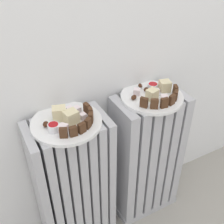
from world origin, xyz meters
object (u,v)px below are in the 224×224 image
(radiator_left, at_px, (74,186))
(plate_right, at_px, (152,97))
(jam_bowl_right, at_px, (153,86))
(radiator_right, at_px, (146,157))
(plate_left, at_px, (67,122))
(fork, at_px, (162,97))
(jam_bowl_left, at_px, (54,127))

(radiator_left, xyz_separation_m, plate_right, (0.34, 0.00, 0.32))
(radiator_left, xyz_separation_m, jam_bowl_right, (0.37, 0.04, 0.33))
(radiator_right, height_order, plate_left, plate_left)
(radiator_right, height_order, fork, fork)
(radiator_left, relative_size, jam_bowl_right, 14.96)
(plate_left, bearing_deg, radiator_left, 180.00)
(plate_left, bearing_deg, radiator_right, -0.00)
(radiator_left, distance_m, plate_left, 0.32)
(radiator_right, bearing_deg, jam_bowl_right, 52.50)
(radiator_left, distance_m, fork, 0.49)
(plate_right, xyz_separation_m, jam_bowl_left, (-0.39, -0.03, 0.02))
(plate_left, height_order, jam_bowl_right, jam_bowl_right)
(jam_bowl_right, height_order, fork, jam_bowl_right)
(jam_bowl_left, bearing_deg, radiator_right, 4.40)
(radiator_left, bearing_deg, plate_right, 0.00)
(radiator_left, bearing_deg, fork, -4.86)
(radiator_right, bearing_deg, plate_right, 90.00)
(jam_bowl_right, distance_m, fork, 0.08)
(jam_bowl_left, bearing_deg, plate_left, 30.30)
(radiator_left, height_order, jam_bowl_left, jam_bowl_left)
(plate_left, bearing_deg, fork, -4.86)
(plate_right, distance_m, fork, 0.04)
(jam_bowl_right, bearing_deg, jam_bowl_left, -170.12)
(plate_left, xyz_separation_m, jam_bowl_left, (-0.05, -0.03, 0.02))
(radiator_right, relative_size, jam_bowl_left, 16.41)
(radiator_right, distance_m, jam_bowl_right, 0.34)
(jam_bowl_left, bearing_deg, jam_bowl_right, 9.88)
(radiator_left, xyz_separation_m, fork, (0.36, -0.03, 0.32))
(plate_right, bearing_deg, plate_left, 180.00)
(radiator_right, distance_m, fork, 0.33)
(radiator_right, xyz_separation_m, jam_bowl_left, (-0.39, -0.03, 0.34))
(radiator_left, relative_size, radiator_right, 1.00)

